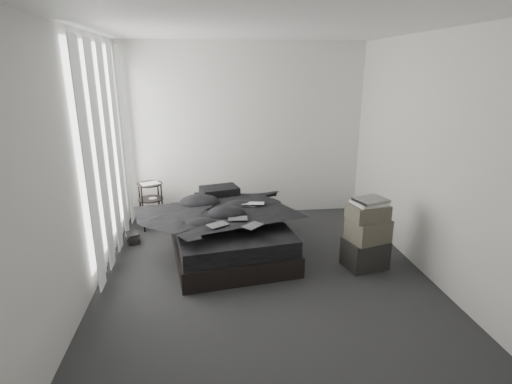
{
  "coord_description": "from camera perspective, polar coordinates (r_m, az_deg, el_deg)",
  "views": [
    {
      "loc": [
        -0.59,
        -3.89,
        2.23
      ],
      "look_at": [
        0.0,
        0.8,
        0.75
      ],
      "focal_mm": 28.0,
      "sensor_mm": 36.0,
      "label": 1
    }
  ],
  "objects": [
    {
      "name": "floor",
      "position": [
        4.53,
        1.3,
        -12.16
      ],
      "size": [
        3.6,
        4.2,
        0.01
      ],
      "primitive_type": "cube",
      "color": "#2C2C2E",
      "rests_on": "ground"
    },
    {
      "name": "ceiling",
      "position": [
        3.95,
        1.58,
        22.73
      ],
      "size": [
        3.6,
        4.2,
        0.01
      ],
      "primitive_type": "cube",
      "color": "white",
      "rests_on": "ground"
    },
    {
      "name": "wall_back",
      "position": [
        6.09,
        -1.55,
        8.6
      ],
      "size": [
        3.6,
        0.01,
        2.6
      ],
      "primitive_type": "cube",
      "color": "silver",
      "rests_on": "ground"
    },
    {
      "name": "wall_front",
      "position": [
        2.11,
        10.07,
        -9.19
      ],
      "size": [
        3.6,
        0.01,
        2.6
      ],
      "primitive_type": "cube",
      "color": "silver",
      "rests_on": "ground"
    },
    {
      "name": "wall_left",
      "position": [
        4.18,
        -23.81,
        3.01
      ],
      "size": [
        0.01,
        4.2,
        2.6
      ],
      "primitive_type": "cube",
      "color": "silver",
      "rests_on": "ground"
    },
    {
      "name": "wall_right",
      "position": [
        4.66,
        23.93,
        4.36
      ],
      "size": [
        0.01,
        4.2,
        2.6
      ],
      "primitive_type": "cube",
      "color": "silver",
      "rests_on": "ground"
    },
    {
      "name": "window_left",
      "position": [
        5.02,
        -20.89,
        6.13
      ],
      "size": [
        0.02,
        2.0,
        2.3
      ],
      "primitive_type": "cube",
      "color": "white",
      "rests_on": "wall_left"
    },
    {
      "name": "curtain_left",
      "position": [
        5.02,
        -20.25,
        5.38
      ],
      "size": [
        0.06,
        2.12,
        2.48
      ],
      "primitive_type": "cube",
      "color": "white",
      "rests_on": "wall_left"
    },
    {
      "name": "bed",
      "position": [
        5.07,
        -3.91,
        -7.25
      ],
      "size": [
        1.57,
        1.94,
        0.24
      ],
      "primitive_type": "cube",
      "rotation": [
        0.0,
        0.0,
        0.14
      ],
      "color": "black",
      "rests_on": "floor"
    },
    {
      "name": "mattress",
      "position": [
        4.99,
        -3.96,
        -5.02
      ],
      "size": [
        1.52,
        1.88,
        0.19
      ],
      "primitive_type": "cube",
      "rotation": [
        0.0,
        0.0,
        0.14
      ],
      "color": "black",
      "rests_on": "bed"
    },
    {
      "name": "duvet",
      "position": [
        4.88,
        -3.91,
        -3.06
      ],
      "size": [
        1.5,
        1.68,
        0.21
      ],
      "primitive_type": "imported",
      "rotation": [
        0.0,
        0.0,
        0.14
      ],
      "color": "black",
      "rests_on": "mattress"
    },
    {
      "name": "pillow_lower",
      "position": [
        5.56,
        -5.85,
        -0.98
      ],
      "size": [
        0.58,
        0.43,
        0.12
      ],
      "primitive_type": "cube",
      "rotation": [
        0.0,
        0.0,
        0.14
      ],
      "color": "black",
      "rests_on": "mattress"
    },
    {
      "name": "pillow_upper",
      "position": [
        5.52,
        -5.24,
        0.16
      ],
      "size": [
        0.57,
        0.45,
        0.11
      ],
      "primitive_type": "cube",
      "rotation": [
        0.0,
        0.0,
        0.25
      ],
      "color": "black",
      "rests_on": "pillow_lower"
    },
    {
      "name": "laptop",
      "position": [
        4.99,
        -0.47,
        -1.16
      ],
      "size": [
        0.31,
        0.23,
        0.02
      ],
      "primitive_type": "imported",
      "rotation": [
        0.0,
        0.0,
        -0.17
      ],
      "color": "silver",
      "rests_on": "duvet"
    },
    {
      "name": "comic_a",
      "position": [
        4.41,
        -5.54,
        -3.9
      ],
      "size": [
        0.27,
        0.24,
        0.01
      ],
      "primitive_type": "cube",
      "rotation": [
        0.0,
        0.0,
        0.53
      ],
      "color": "black",
      "rests_on": "duvet"
    },
    {
      "name": "comic_b",
      "position": [
        4.57,
        -2.65,
        -2.98
      ],
      "size": [
        0.23,
        0.16,
        0.01
      ],
      "primitive_type": "cube",
      "rotation": [
        0.0,
        0.0,
        -0.07
      ],
      "color": "black",
      "rests_on": "duvet"
    },
    {
      "name": "comic_c",
      "position": [
        4.36,
        -0.46,
        -3.92
      ],
      "size": [
        0.26,
        0.26,
        0.01
      ],
      "primitive_type": "cube",
      "rotation": [
        0.0,
        0.0,
        0.75
      ],
      "color": "black",
      "rests_on": "duvet"
    },
    {
      "name": "side_stand",
      "position": [
        5.93,
        -14.74,
        -1.93
      ],
      "size": [
        0.44,
        0.44,
        0.65
      ],
      "primitive_type": "cylinder",
      "rotation": [
        0.0,
        0.0,
        0.28
      ],
      "color": "black",
      "rests_on": "floor"
    },
    {
      "name": "papers",
      "position": [
        5.82,
        -14.89,
        1.16
      ],
      "size": [
        0.31,
        0.28,
        0.01
      ],
      "primitive_type": "cube",
      "rotation": [
        0.0,
        0.0,
        0.46
      ],
      "color": "white",
      "rests_on": "side_stand"
    },
    {
      "name": "floor_books",
      "position": [
        5.57,
        -17.16,
        -6.24
      ],
      "size": [
        0.19,
        0.23,
        0.14
      ],
      "primitive_type": "cube",
      "rotation": [
        0.0,
        0.0,
        0.26
      ],
      "color": "black",
      "rests_on": "floor"
    },
    {
      "name": "box_lower",
      "position": [
        4.85,
        15.28,
        -8.43
      ],
      "size": [
        0.52,
        0.45,
        0.34
      ],
      "primitive_type": "cube",
      "rotation": [
        0.0,
        0.0,
        0.22
      ],
      "color": "black",
      "rests_on": "floor"
    },
    {
      "name": "box_mid",
      "position": [
        4.73,
        15.73,
        -5.21
      ],
      "size": [
        0.5,
        0.44,
        0.26
      ],
      "primitive_type": "cube",
      "rotation": [
        0.0,
        0.0,
        0.29
      ],
      "color": "#534E41",
      "rests_on": "box_lower"
    },
    {
      "name": "box_upper",
      "position": [
        4.65,
        15.68,
        -2.73
      ],
      "size": [
        0.45,
        0.39,
        0.18
      ],
      "primitive_type": "cube",
      "rotation": [
        0.0,
        0.0,
        0.17
      ],
      "color": "#534E41",
      "rests_on": "box_mid"
    },
    {
      "name": "art_book_white",
      "position": [
        4.62,
        15.89,
        -1.47
      ],
      "size": [
        0.4,
        0.35,
        0.03
      ],
      "primitive_type": "cube",
      "rotation": [
        0.0,
        0.0,
        0.22
      ],
      "color": "silver",
      "rests_on": "box_upper"
    },
    {
      "name": "art_book_snake",
      "position": [
        4.61,
        16.09,
        -1.11
      ],
      "size": [
        0.4,
        0.36,
        0.03
      ],
      "primitive_type": "cube",
      "rotation": [
        0.0,
        0.0,
        0.32
      ],
      "color": "silver",
      "rests_on": "art_book_white"
    }
  ]
}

